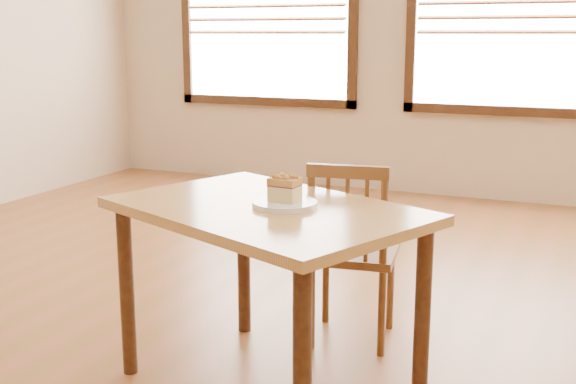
# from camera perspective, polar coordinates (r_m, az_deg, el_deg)

# --- Properties ---
(cafe_table_main) EXTENTS (1.35, 1.15, 0.75)m
(cafe_table_main) POSITION_cam_1_polar(r_m,az_deg,el_deg) (2.74, -1.71, -3.21)
(cafe_table_main) COLOR tan
(cafe_table_main) RESTS_ON ground
(cafe_chair_main) EXTENTS (0.44, 0.44, 0.85)m
(cafe_chair_main) POSITION_cam_1_polar(r_m,az_deg,el_deg) (3.25, 5.06, -4.66)
(cafe_chair_main) COLOR brown
(cafe_chair_main) RESTS_ON ground
(plate) EXTENTS (0.24, 0.24, 0.02)m
(plate) POSITION_cam_1_polar(r_m,az_deg,el_deg) (2.70, -0.25, -0.95)
(plate) COLOR white
(plate) RESTS_ON cafe_table_main
(cake_slice) EXTENTS (0.13, 0.09, 0.11)m
(cake_slice) POSITION_cam_1_polar(r_m,az_deg,el_deg) (2.68, -0.29, 0.36)
(cake_slice) COLOR #DAC97B
(cake_slice) RESTS_ON plate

